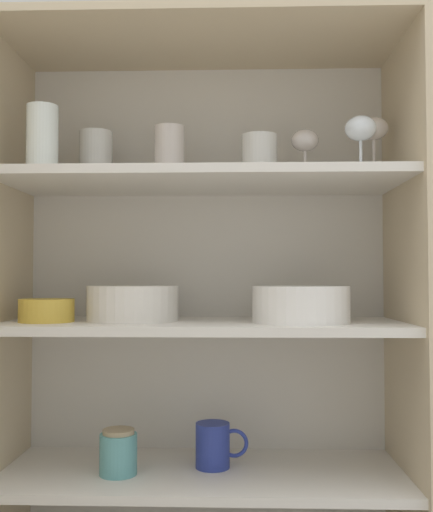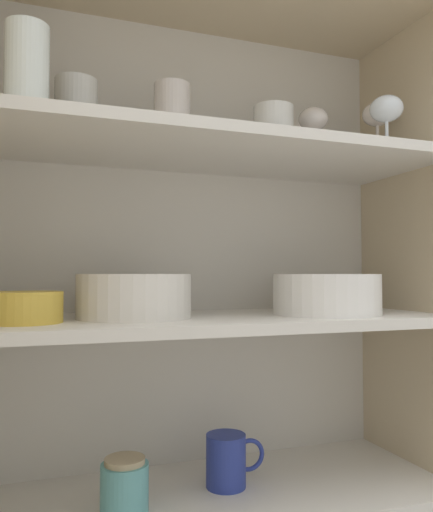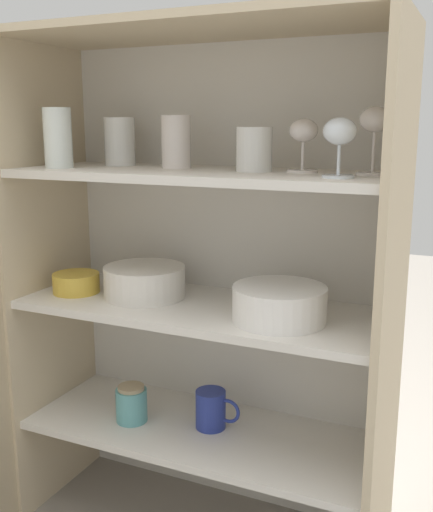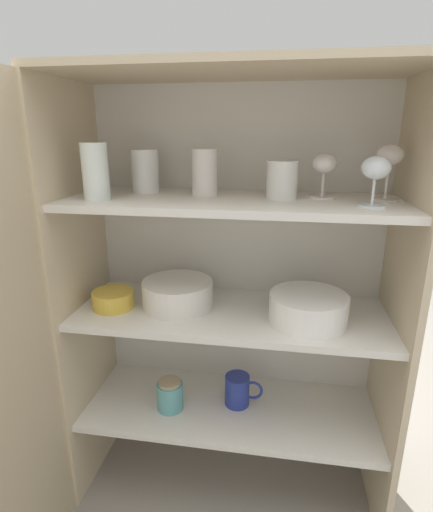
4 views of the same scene
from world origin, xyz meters
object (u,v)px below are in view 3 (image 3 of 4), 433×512
object	(u,v)px
plate_stack_white	(279,304)
mixing_bowl_large	(145,280)
storage_jar	(131,404)
coffee_mug_primary	(212,409)
serving_bowl_small	(76,282)

from	to	relation	value
plate_stack_white	mixing_bowl_large	world-z (taller)	same
plate_stack_white	mixing_bowl_large	xyz separation A→B (m)	(-0.38, 0.04, 0.00)
mixing_bowl_large	storage_jar	distance (m)	0.33
coffee_mug_primary	storage_jar	xyz separation A→B (m)	(-0.21, -0.05, -0.00)
plate_stack_white	coffee_mug_primary	size ratio (longest dim) A/B	1.77
serving_bowl_small	coffee_mug_primary	world-z (taller)	serving_bowl_small
plate_stack_white	storage_jar	distance (m)	0.52
plate_stack_white	storage_jar	size ratio (longest dim) A/B	2.18
mixing_bowl_large	storage_jar	world-z (taller)	mixing_bowl_large
coffee_mug_primary	serving_bowl_small	bearing A→B (deg)	-172.53
mixing_bowl_large	plate_stack_white	bearing A→B (deg)	-6.42
plate_stack_white	serving_bowl_small	size ratio (longest dim) A/B	1.73
mixing_bowl_large	storage_jar	xyz separation A→B (m)	(-0.02, -0.05, -0.33)
mixing_bowl_large	serving_bowl_small	xyz separation A→B (m)	(-0.19, -0.04, -0.01)
serving_bowl_small	storage_jar	world-z (taller)	serving_bowl_small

